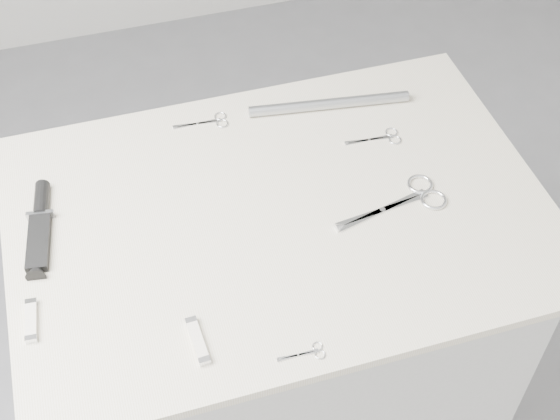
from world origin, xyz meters
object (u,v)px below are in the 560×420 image
object	(u,v)px
large_shears	(411,198)
pocket_knife_a	(31,321)
embroidery_scissors_a	(382,138)
tiny_scissors	(308,353)
metal_rail	(329,104)
pocket_knife_b	(198,341)
plinth	(279,346)
sheathed_knife	(40,223)
embroidery_scissors_b	(211,122)

from	to	relation	value
large_shears	pocket_knife_a	world-z (taller)	pocket_knife_a
embroidery_scissors_a	pocket_knife_a	xyz separation A→B (m)	(-0.72, -0.25, 0.00)
tiny_scissors	metal_rail	size ratio (longest dim) A/B	0.23
pocket_knife_b	tiny_scissors	bearing A→B (deg)	-116.27
large_shears	plinth	bearing A→B (deg)	159.20
plinth	sheathed_knife	distance (m)	0.65
sheathed_knife	large_shears	bearing A→B (deg)	-93.15
sheathed_knife	tiny_scissors	bearing A→B (deg)	-127.85
sheathed_knife	pocket_knife_a	distance (m)	0.21
tiny_scissors	plinth	bearing A→B (deg)	83.76
embroidery_scissors_b	pocket_knife_b	size ratio (longest dim) A/B	1.24
embroidery_scissors_a	tiny_scissors	size ratio (longest dim) A/B	1.49
embroidery_scissors_a	pocket_knife_b	size ratio (longest dim) A/B	1.27
embroidery_scissors_b	tiny_scissors	world-z (taller)	same
sheathed_knife	embroidery_scissors_b	bearing A→B (deg)	-54.73
plinth	metal_rail	distance (m)	0.57
plinth	embroidery_scissors_b	size ratio (longest dim) A/B	7.98
embroidery_scissors_b	metal_rail	distance (m)	0.25
plinth	sheathed_knife	bearing A→B (deg)	168.16
embroidery_scissors_a	embroidery_scissors_b	xyz separation A→B (m)	(-0.32, 0.15, -0.00)
pocket_knife_a	metal_rail	xyz separation A→B (m)	(0.64, 0.37, 0.01)
plinth	embroidery_scissors_a	bearing A→B (deg)	26.40
large_shears	pocket_knife_b	world-z (taller)	pocket_knife_b
pocket_knife_b	metal_rail	xyz separation A→B (m)	(0.39, 0.48, 0.01)
large_shears	sheathed_knife	bearing A→B (deg)	158.30
plinth	metal_rail	size ratio (longest dim) A/B	2.65
metal_rail	sheathed_knife	bearing A→B (deg)	-165.56
sheathed_knife	pocket_knife_a	bearing A→B (deg)	179.15
plinth	large_shears	size ratio (longest dim) A/B	4.04
embroidery_scissors_a	large_shears	bearing A→B (deg)	-89.49
large_shears	sheathed_knife	world-z (taller)	sheathed_knife
embroidery_scissors_a	sheathed_knife	distance (m)	0.69
large_shears	metal_rail	bearing A→B (deg)	91.62
embroidery_scissors_a	sheathed_knife	bearing A→B (deg)	-172.77
embroidery_scissors_b	sheathed_knife	bearing A→B (deg)	-149.54
sheathed_knife	metal_rail	bearing A→B (deg)	-67.39
tiny_scissors	pocket_knife_a	xyz separation A→B (m)	(-0.42, 0.19, 0.00)
plinth	sheathed_knife	world-z (taller)	sheathed_knife
embroidery_scissors_b	sheathed_knife	size ratio (longest dim) A/B	0.54
pocket_knife_b	metal_rail	world-z (taller)	metal_rail
embroidery_scissors_b	pocket_knife_a	world-z (taller)	pocket_knife_a
large_shears	pocket_knife_b	bearing A→B (deg)	-167.42
tiny_scissors	pocket_knife_b	size ratio (longest dim) A/B	0.85
tiny_scissors	metal_rail	xyz separation A→B (m)	(0.23, 0.55, 0.01)
embroidery_scissors_b	tiny_scissors	distance (m)	0.58
embroidery_scissors_b	plinth	bearing A→B (deg)	-73.09
metal_rail	pocket_knife_a	bearing A→B (deg)	-150.29
embroidery_scissors_a	tiny_scissors	world-z (taller)	same
large_shears	pocket_knife_a	bearing A→B (deg)	175.72
embroidery_scissors_a	metal_rail	xyz separation A→B (m)	(-0.07, 0.12, 0.01)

